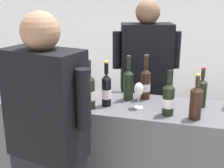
{
  "coord_description": "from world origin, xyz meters",
  "views": [
    {
      "loc": [
        0.51,
        -2.1,
        1.82
      ],
      "look_at": [
        -0.08,
        0.0,
        1.15
      ],
      "focal_mm": 47.95,
      "sensor_mm": 36.0,
      "label": 1
    }
  ],
  "objects": [
    {
      "name": "wine_glass",
      "position": [
        0.14,
        -0.05,
        1.13
      ],
      "size": [
        0.07,
        0.07,
        0.19
      ],
      "color": "silver",
      "rests_on": "counter"
    },
    {
      "name": "wine_bottle_9",
      "position": [
        0.15,
        0.15,
        1.13
      ],
      "size": [
        0.08,
        0.08,
        0.36
      ],
      "color": "black",
      "rests_on": "counter"
    },
    {
      "name": "wine_bottle_4",
      "position": [
        -0.38,
        -0.15,
        1.12
      ],
      "size": [
        0.08,
        0.08,
        0.33
      ],
      "color": "black",
      "rests_on": "counter"
    },
    {
      "name": "wine_bottle_3",
      "position": [
        -0.36,
        0.05,
        1.12
      ],
      "size": [
        0.08,
        0.08,
        0.33
      ],
      "color": "black",
      "rests_on": "counter"
    },
    {
      "name": "wine_bottle_10",
      "position": [
        -0.21,
        -0.15,
        1.13
      ],
      "size": [
        0.08,
        0.08,
        0.36
      ],
      "color": "black",
      "rests_on": "counter"
    },
    {
      "name": "wine_bottle_7",
      "position": [
        0.58,
        0.1,
        1.11
      ],
      "size": [
        0.08,
        0.08,
        0.3
      ],
      "color": "black",
      "rests_on": "counter"
    },
    {
      "name": "wine_bottle_5",
      "position": [
        -0.76,
        -0.03,
        1.11
      ],
      "size": [
        0.08,
        0.08,
        0.31
      ],
      "color": "black",
      "rests_on": "counter"
    },
    {
      "name": "person_guest",
      "position": [
        -0.3,
        -0.65,
        0.84
      ],
      "size": [
        0.6,
        0.33,
        1.73
      ],
      "color": "black",
      "rests_on": "ground_plane"
    },
    {
      "name": "person_server",
      "position": [
        0.09,
        0.54,
        0.86
      ],
      "size": [
        0.59,
        0.36,
        1.76
      ],
      "color": "black",
      "rests_on": "ground_plane"
    },
    {
      "name": "wine_bottle_6",
      "position": [
        0.54,
        -0.15,
        1.12
      ],
      "size": [
        0.08,
        0.08,
        0.31
      ],
      "color": "black",
      "rests_on": "counter"
    },
    {
      "name": "wall_back",
      "position": [
        0.0,
        2.6,
        1.4
      ],
      "size": [
        8.0,
        0.1,
        2.8
      ],
      "primitive_type": "cube",
      "color": "white",
      "rests_on": "ground_plane"
    },
    {
      "name": "counter",
      "position": [
        0.0,
        0.0,
        0.5
      ],
      "size": [
        2.12,
        0.54,
        1.0
      ],
      "primitive_type": "cube",
      "color": "#4C4C51",
      "rests_on": "ground_plane"
    },
    {
      "name": "wine_bottle_0",
      "position": [
        0.36,
        -0.13,
        1.11
      ],
      "size": [
        0.08,
        0.08,
        0.32
      ],
      "color": "black",
      "rests_on": "counter"
    },
    {
      "name": "wine_bottle_2",
      "position": [
        -0.11,
        -0.07,
        1.12
      ],
      "size": [
        0.07,
        0.07,
        0.34
      ],
      "color": "black",
      "rests_on": "counter"
    },
    {
      "name": "wine_bottle_8",
      "position": [
        0.02,
        0.1,
        1.13
      ],
      "size": [
        0.08,
        0.08,
        0.36
      ],
      "color": "black",
      "rests_on": "counter"
    }
  ]
}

